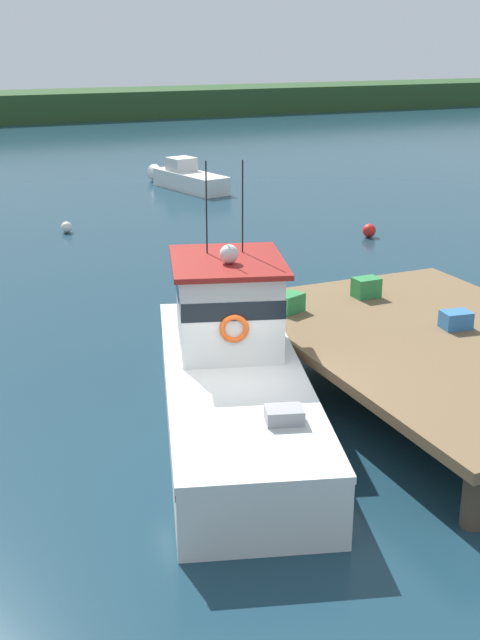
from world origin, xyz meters
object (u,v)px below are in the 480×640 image
at_px(crate_single_far, 289,303).
at_px(moored_boat_near_channel, 186,178).
at_px(crate_stack_mid_dock, 366,287).
at_px(crate_stack_near_edge, 456,320).
at_px(main_fishing_boat, 231,368).
at_px(mooring_buoy_spare_mooring, 67,227).
at_px(mooring_buoy_inshore, 369,231).

relative_size(crate_single_far, moored_boat_near_channel, 0.10).
bearing_deg(crate_stack_mid_dock, crate_single_far, -174.17).
height_order(crate_stack_near_edge, crate_single_far, crate_single_far).
relative_size(main_fishing_boat, mooring_buoy_spare_mooring, 23.68).
bearing_deg(main_fishing_boat, crate_stack_mid_dock, 27.04).
distance_m(moored_boat_near_channel, mooring_buoy_inshore, 12.43).
bearing_deg(crate_stack_near_edge, mooring_buoy_inshore, 65.02).
xyz_separation_m(crate_stack_mid_dock, crate_stack_near_edge, (0.56, -2.60, -0.05)).
bearing_deg(crate_single_far, mooring_buoy_inshore, 49.05).
distance_m(crate_stack_mid_dock, crate_single_far, 2.16).
bearing_deg(moored_boat_near_channel, mooring_buoy_inshore, -77.54).
height_order(crate_stack_mid_dock, mooring_buoy_inshore, crate_stack_mid_dock).
xyz_separation_m(crate_stack_mid_dock, mooring_buoy_inshore, (6.10, 9.28, -1.19)).
height_order(moored_boat_near_channel, mooring_buoy_spare_mooring, moored_boat_near_channel).
bearing_deg(crate_single_far, main_fishing_boat, -138.30).
bearing_deg(moored_boat_near_channel, main_fishing_boat, -108.37).
relative_size(crate_stack_mid_dock, crate_single_far, 1.00).
xyz_separation_m(mooring_buoy_spare_mooring, mooring_buoy_inshore, (10.05, -5.26, 0.04)).
distance_m(crate_stack_mid_dock, mooring_buoy_inshore, 11.17).
bearing_deg(mooring_buoy_spare_mooring, mooring_buoy_inshore, -27.62).
height_order(crate_stack_mid_dock, moored_boat_near_channel, crate_stack_mid_dock).
distance_m(mooring_buoy_spare_mooring, mooring_buoy_inshore, 11.35).
xyz_separation_m(main_fishing_boat, crate_stack_mid_dock, (4.45, 2.27, 0.42)).
distance_m(main_fishing_boat, crate_stack_mid_dock, 5.01).
bearing_deg(crate_stack_near_edge, crate_stack_mid_dock, 102.16).
distance_m(crate_stack_mid_dock, crate_stack_near_edge, 2.66).
relative_size(mooring_buoy_spare_mooring, mooring_buoy_inshore, 0.85).
bearing_deg(mooring_buoy_spare_mooring, crate_stack_near_edge, -75.25).
relative_size(crate_single_far, mooring_buoy_spare_mooring, 1.44).
bearing_deg(crate_stack_mid_dock, crate_stack_near_edge, -77.84).
relative_size(main_fishing_boat, crate_stack_near_edge, 16.50).
relative_size(crate_stack_near_edge, moored_boat_near_channel, 0.10).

